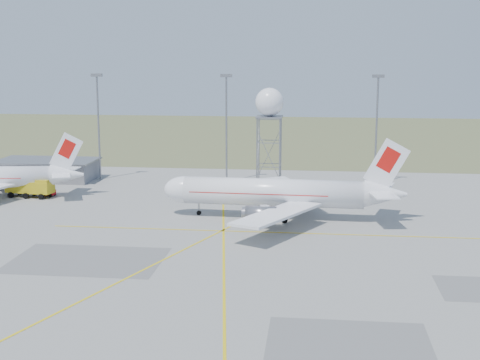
# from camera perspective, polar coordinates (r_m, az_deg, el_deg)

# --- Properties ---
(ground) EXTENTS (400.00, 400.00, 0.00)m
(ground) POSITION_cam_1_polar(r_m,az_deg,el_deg) (64.22, -0.08, -11.50)
(ground) COLOR #9C9D97
(ground) RESTS_ON ground
(grass_strip) EXTENTS (400.00, 120.00, 0.03)m
(grass_strip) POSITION_cam_1_polar(r_m,az_deg,el_deg) (200.63, 4.50, 3.79)
(grass_strip) COLOR #485A31
(grass_strip) RESTS_ON ground
(building_grey) EXTENTS (19.00, 10.00, 3.90)m
(building_grey) POSITION_cam_1_polar(r_m,az_deg,el_deg) (135.35, -16.12, 0.84)
(building_grey) COLOR slate
(building_grey) RESTS_ON ground
(mast_a) EXTENTS (2.20, 0.50, 20.50)m
(mast_a) POSITION_cam_1_polar(r_m,az_deg,el_deg) (132.40, -12.00, 5.23)
(mast_a) COLOR gray
(mast_a) RESTS_ON ground
(mast_b) EXTENTS (2.20, 0.50, 20.50)m
(mast_b) POSITION_cam_1_polar(r_m,az_deg,el_deg) (126.75, -1.17, 5.23)
(mast_b) COLOR gray
(mast_b) RESTS_ON ground
(mast_c) EXTENTS (2.20, 0.50, 20.50)m
(mast_c) POSITION_cam_1_polar(r_m,az_deg,el_deg) (126.13, 11.59, 4.98)
(mast_c) COLOR gray
(mast_c) RESTS_ON ground
(airliner_main) EXTENTS (36.46, 35.43, 12.40)m
(airliner_main) POSITION_cam_1_polar(r_m,az_deg,el_deg) (99.63, 3.18, -1.13)
(airliner_main) COLOR white
(airliner_main) RESTS_ON ground
(radar_tower) EXTENTS (5.05, 5.05, 18.29)m
(radar_tower) POSITION_cam_1_polar(r_m,az_deg,el_deg) (120.24, 2.51, 4.05)
(radar_tower) COLOR gray
(radar_tower) RESTS_ON ground
(fire_truck) EXTENTS (8.42, 4.13, 3.25)m
(fire_truck) POSITION_cam_1_polar(r_m,az_deg,el_deg) (119.87, -17.39, -0.67)
(fire_truck) COLOR gold
(fire_truck) RESTS_ON ground
(baggage_tug) EXTENTS (2.25, 1.93, 1.60)m
(baggage_tug) POSITION_cam_1_polar(r_m,az_deg,el_deg) (120.01, -16.01, -1.05)
(baggage_tug) COLOR red
(baggage_tug) RESTS_ON ground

